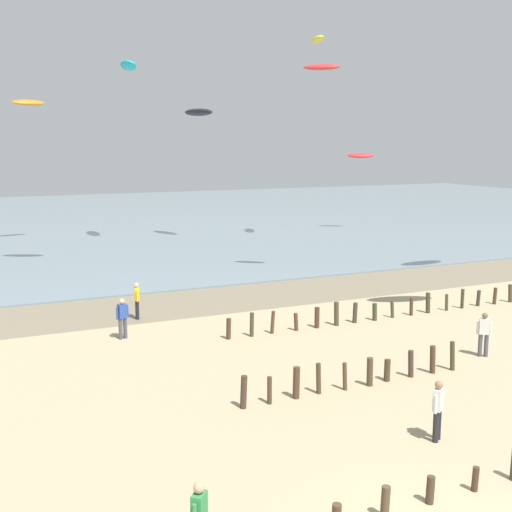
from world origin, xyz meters
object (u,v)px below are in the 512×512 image
at_px(person_right_flank, 122,317).
at_px(kite_aloft_3, 322,67).
at_px(person_trailing_behind, 484,333).
at_px(kite_aloft_8, 198,112).
at_px(kite_aloft_2, 361,155).
at_px(kite_aloft_9, 317,40).
at_px(person_mid_beach, 438,409).
at_px(kite_aloft_7, 28,103).
at_px(person_by_waterline, 137,300).
at_px(kite_aloft_0, 128,65).

distance_m(person_right_flank, kite_aloft_3, 19.00).
height_order(person_trailing_behind, kite_aloft_8, kite_aloft_8).
xyz_separation_m(kite_aloft_2, kite_aloft_3, (-14.40, -17.56, 5.37)).
height_order(kite_aloft_8, kite_aloft_9, kite_aloft_9).
bearing_deg(person_mid_beach, kite_aloft_8, 79.73).
height_order(kite_aloft_7, kite_aloft_9, kite_aloft_9).
distance_m(person_by_waterline, kite_aloft_2, 34.90).
bearing_deg(person_right_flank, person_by_waterline, 64.61).
distance_m(person_trailing_behind, kite_aloft_0, 35.89).
bearing_deg(person_mid_beach, kite_aloft_2, 59.41).
bearing_deg(kite_aloft_9, kite_aloft_3, -8.26).
distance_m(person_trailing_behind, kite_aloft_9, 32.94).
bearing_deg(kite_aloft_3, person_mid_beach, 106.16).
bearing_deg(person_by_waterline, person_trailing_behind, -45.73).
bearing_deg(person_trailing_behind, kite_aloft_3, 84.22).
distance_m(person_right_flank, kite_aloft_9, 32.36).
height_order(kite_aloft_3, kite_aloft_9, kite_aloft_9).
bearing_deg(kite_aloft_7, kite_aloft_9, 148.82).
bearing_deg(person_trailing_behind, kite_aloft_9, 72.96).
relative_size(person_by_waterline, kite_aloft_9, 0.59).
bearing_deg(kite_aloft_2, person_mid_beach, 86.78).
relative_size(kite_aloft_0, kite_aloft_8, 1.02).
xyz_separation_m(person_by_waterline, kite_aloft_8, (11.03, 21.93, 9.51)).
bearing_deg(kite_aloft_0, person_right_flank, -12.12).
relative_size(person_mid_beach, person_trailing_behind, 1.00).
distance_m(kite_aloft_7, kite_aloft_8, 13.12).
bearing_deg(kite_aloft_9, kite_aloft_8, -99.70).
relative_size(person_trailing_behind, kite_aloft_0, 0.50).
distance_m(kite_aloft_2, kite_aloft_8, 15.88).
relative_size(kite_aloft_2, kite_aloft_9, 0.82).
height_order(person_mid_beach, person_trailing_behind, same).
xyz_separation_m(kite_aloft_2, kite_aloft_8, (-15.48, 0.04, 3.55)).
bearing_deg(person_by_waterline, kite_aloft_2, 39.54).
distance_m(kite_aloft_0, kite_aloft_7, 8.30).
bearing_deg(kite_aloft_0, person_by_waterline, -10.75).
distance_m(person_trailing_behind, kite_aloft_2, 36.90).
bearing_deg(kite_aloft_7, person_by_waterline, 84.39).
relative_size(person_by_waterline, kite_aloft_2, 0.72).
xyz_separation_m(person_trailing_behind, kite_aloft_8, (0.46, 32.78, 9.51)).
height_order(person_mid_beach, kite_aloft_0, kite_aloft_0).
xyz_separation_m(person_mid_beach, person_by_waterline, (-4.18, 15.89, 0.00)).
relative_size(person_mid_beach, kite_aloft_2, 0.72).
xyz_separation_m(kite_aloft_3, kite_aloft_8, (-1.08, 17.60, -1.82)).
height_order(kite_aloft_3, kite_aloft_8, kite_aloft_3).
xyz_separation_m(kite_aloft_3, kite_aloft_7, (-13.65, 21.29, -1.17)).
distance_m(person_by_waterline, kite_aloft_9, 29.80).
xyz_separation_m(person_mid_beach, person_trailing_behind, (6.39, 5.04, 0.00)).
bearing_deg(person_trailing_behind, person_by_waterline, 134.27).
relative_size(person_mid_beach, kite_aloft_8, 0.50).
bearing_deg(person_by_waterline, kite_aloft_3, 19.69).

